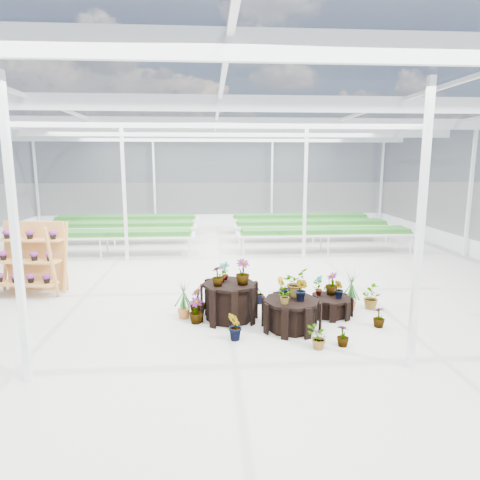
{
  "coord_description": "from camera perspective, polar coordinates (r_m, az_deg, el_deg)",
  "views": [
    {
      "loc": [
        -0.21,
        -10.25,
        3.27
      ],
      "look_at": [
        0.56,
        0.55,
        1.3
      ],
      "focal_mm": 32.0,
      "sensor_mm": 36.0,
      "label": 1
    }
  ],
  "objects": [
    {
      "name": "plinth_tall",
      "position": [
        9.05,
        -1.43,
        -8.19
      ],
      "size": [
        1.31,
        1.31,
        0.79
      ],
      "primitive_type": "cylinder",
      "rotation": [
        0.0,
        0.0,
        0.13
      ],
      "color": "black",
      "rests_on": "ground"
    },
    {
      "name": "plinth_mid",
      "position": [
        8.66,
        6.84,
        -9.8
      ],
      "size": [
        1.5,
        1.5,
        0.61
      ],
      "primitive_type": "cylinder",
      "rotation": [
        0.0,
        0.0,
        0.39
      ],
      "color": "black",
      "rests_on": "ground"
    },
    {
      "name": "nursery_plants",
      "position": [
        9.19,
        5.68,
        -7.26
      ],
      "size": [
        4.61,
        2.9,
        1.33
      ],
      "color": "#235E21",
      "rests_on": "ground"
    },
    {
      "name": "steel_frame",
      "position": [
        10.3,
        -2.88,
        4.62
      ],
      "size": [
        18.0,
        24.0,
        4.5
      ],
      "primitive_type": null,
      "color": "silver",
      "rests_on": "ground"
    },
    {
      "name": "ground_plane",
      "position": [
        10.76,
        -2.77,
        -7.39
      ],
      "size": [
        24.0,
        24.0,
        0.0
      ],
      "primitive_type": "plane",
      "color": "gray",
      "rests_on": "ground"
    },
    {
      "name": "nursery_benches",
      "position": [
        17.68,
        -3.31,
        1.02
      ],
      "size": [
        16.0,
        7.0,
        0.84
      ],
      "primitive_type": null,
      "color": "silver",
      "rests_on": "ground"
    },
    {
      "name": "shelf_rack",
      "position": [
        11.88,
        -26.44,
        -2.29
      ],
      "size": [
        1.81,
        1.14,
        1.8
      ],
      "primitive_type": null,
      "rotation": [
        0.0,
        0.0,
        -0.14
      ],
      "color": "#CB8942",
      "rests_on": "ground"
    },
    {
      "name": "plinth_low",
      "position": [
        9.56,
        12.0,
        -8.63
      ],
      "size": [
        1.05,
        1.05,
        0.41
      ],
      "primitive_type": "cylinder",
      "rotation": [
        0.0,
        0.0,
        -0.18
      ],
      "color": "black",
      "rests_on": "ground"
    },
    {
      "name": "greenhouse_shell",
      "position": [
        10.3,
        -2.88,
        4.62
      ],
      "size": [
        18.0,
        24.0,
        4.5
      ],
      "primitive_type": null,
      "color": "white",
      "rests_on": "ground"
    }
  ]
}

